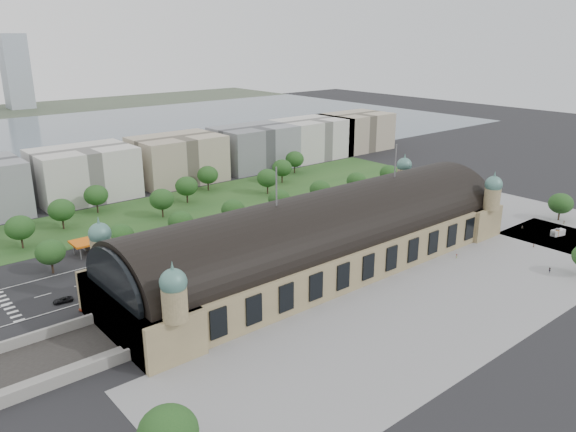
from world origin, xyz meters
TOP-DOWN VIEW (x-y plane):
  - ground at (0.00, 0.00)m, footprint 900.00×900.00m
  - station at (0.00, 0.00)m, footprint 150.00×48.40m
  - plaza_south at (10.00, -44.00)m, footprint 190.00×48.00m
  - plaza_east at (103.00, 0.00)m, footprint 56.00×100.00m
  - road_slab at (-20.00, 38.00)m, footprint 260.00×26.00m
  - grass_belt at (-15.00, 93.00)m, footprint 300.00×45.00m
  - petrol_station at (-53.91, 65.28)m, footprint 14.00×13.00m
  - lake at (0.00, 298.00)m, footprint 700.00×320.00m
  - far_tower_right at (45.00, 508.00)m, footprint 24.00×24.00m
  - office_3 at (-30.00, 133.00)m, footprint 45.00×32.00m
  - office_4 at (20.00, 133.00)m, footprint 45.00×32.00m
  - office_5 at (70.00, 133.00)m, footprint 45.00×32.00m
  - office_6 at (115.00, 133.00)m, footprint 45.00×32.00m
  - office_7 at (155.00, 133.00)m, footprint 45.00×32.00m
  - tree_row_2 at (-72.00, 53.00)m, footprint 9.60×9.60m
  - tree_row_3 at (-48.00, 53.00)m, footprint 9.60×9.60m
  - tree_row_4 at (-24.00, 53.00)m, footprint 9.60×9.60m
  - tree_row_5 at (0.00, 53.00)m, footprint 9.60×9.60m
  - tree_row_6 at (24.00, 53.00)m, footprint 9.60×9.60m
  - tree_row_7 at (48.00, 53.00)m, footprint 9.60×9.60m
  - tree_row_8 at (72.00, 53.00)m, footprint 9.60×9.60m
  - tree_row_9 at (96.00, 53.00)m, footprint 9.60×9.60m
  - tree_belt_3 at (-73.00, 83.00)m, footprint 10.40×10.40m
  - tree_belt_4 at (-54.00, 95.00)m, footprint 10.40×10.40m
  - tree_belt_5 at (-35.00, 107.00)m, footprint 10.40×10.40m
  - tree_belt_6 at (-16.00, 83.00)m, footprint 10.40×10.40m
  - tree_belt_7 at (3.00, 95.00)m, footprint 10.40×10.40m
  - tree_belt_8 at (22.00, 107.00)m, footprint 10.40×10.40m
  - tree_belt_9 at (41.00, 83.00)m, footprint 10.40×10.40m
  - tree_belt_10 at (60.00, 95.00)m, footprint 10.40×10.40m
  - tree_belt_11 at (79.00, 107.00)m, footprint 10.40×10.40m
  - tree_plaza_ne at (110.00, -28.00)m, footprint 10.00×10.00m
  - tree_plaza_sw at (-85.00, -50.00)m, footprint 11.00×11.00m
  - traffic_car_2 at (-76.89, 29.38)m, footprint 5.94×3.35m
  - traffic_car_3 at (-28.19, 48.59)m, footprint 4.98×2.48m
  - traffic_car_4 at (-2.04, 28.13)m, footprint 3.95×1.85m
  - traffic_car_5 at (42.84, 37.85)m, footprint 3.93×1.55m
  - traffic_car_6 at (84.52, 28.89)m, footprint 5.97×2.96m
  - parked_car_0 at (-67.54, 25.00)m, footprint 4.39×3.35m
  - parked_car_1 at (-72.94, 21.00)m, footprint 5.68×4.15m
  - parked_car_2 at (-66.11, 25.00)m, footprint 5.37×4.86m
  - parked_car_3 at (-59.02, 25.00)m, footprint 4.52×4.14m
  - parked_car_4 at (-25.20, 21.03)m, footprint 4.96×3.25m
  - parked_car_5 at (-49.94, 21.00)m, footprint 5.92×5.23m
  - parked_car_6 at (-45.42, 23.86)m, footprint 5.12×4.54m
  - bus_west at (-13.51, 29.16)m, footprint 13.08×3.85m
  - bus_mid at (-8.01, 27.00)m, footprint 13.54×3.47m
  - bus_east at (11.95, 29.57)m, footprint 12.70×3.42m
  - van_east at (90.68, -36.70)m, footprint 6.12×3.60m
  - advertising_column at (89.82, -36.98)m, footprint 1.68×1.68m
  - pedestrian_0 at (40.82, -24.94)m, footprint 0.90×0.74m
  - pedestrian_1 at (71.54, -37.07)m, footprint 0.59×0.69m
  - pedestrian_2 at (87.37, -24.00)m, footprint 0.95×0.97m
  - pedestrian_4 at (53.49, -51.85)m, footprint 1.20×1.23m
  - pedestrian_5 at (106.44, -32.00)m, footprint 0.76×0.87m

SIDE VIEW (x-z plane):
  - ground at x=0.00m, z-range 0.00..0.00m
  - plaza_south at x=10.00m, z-range -0.06..0.06m
  - plaza_east at x=103.00m, z-range -0.06..0.06m
  - road_slab at x=-20.00m, z-range -0.05..0.05m
  - grass_belt at x=-15.00m, z-range -0.05..0.05m
  - lake at x=0.00m, z-range -0.04..0.04m
  - traffic_car_5 at x=42.84m, z-range 0.00..1.27m
  - traffic_car_4 at x=-2.04m, z-range 0.00..1.31m
  - parked_car_0 at x=-67.54m, z-range 0.00..1.39m
  - traffic_car_3 at x=-28.19m, z-range 0.00..1.39m
  - parked_car_6 at x=-45.42m, z-range 0.00..1.42m
  - parked_car_1 at x=-72.94m, z-range 0.00..1.43m
  - parked_car_3 at x=-59.02m, z-range 0.00..1.49m
  - parked_car_2 at x=-66.11m, z-range 0.00..1.50m
  - parked_car_5 at x=-49.94m, z-range 0.00..1.52m
  - pedestrian_5 at x=106.44m, z-range 0.00..1.54m
  - parked_car_4 at x=-25.20m, z-range 0.00..1.54m
  - traffic_car_2 at x=-76.89m, z-range 0.00..1.56m
  - pedestrian_0 at x=40.82m, z-range 0.00..1.61m
  - pedestrian_1 at x=71.54m, z-range 0.00..1.61m
  - traffic_car_6 at x=84.52m, z-range 0.00..1.63m
  - pedestrian_2 at x=87.37m, z-range 0.00..1.77m
  - pedestrian_4 at x=53.49m, z-range 0.00..1.86m
  - van_east at x=90.68m, z-range -0.06..2.43m
  - advertising_column at x=89.82m, z-range 0.06..3.25m
  - bus_east at x=11.95m, z-range 0.00..3.51m
  - bus_west at x=-13.51m, z-range 0.00..3.60m
  - bus_mid at x=-8.01m, z-range 0.00..3.75m
  - petrol_station at x=-53.91m, z-range 0.42..5.47m
  - tree_row_2 at x=-72.00m, z-range 1.67..13.19m
  - tree_row_3 at x=-48.00m, z-range 1.67..13.19m
  - tree_row_4 at x=-24.00m, z-range 1.67..13.19m
  - tree_row_5 at x=0.00m, z-range 1.67..13.19m
  - tree_row_6 at x=24.00m, z-range 1.67..13.19m
  - tree_row_7 at x=48.00m, z-range 1.67..13.19m
  - tree_row_8 at x=72.00m, z-range 1.67..13.19m
  - tree_row_9 at x=96.00m, z-range 1.67..13.19m
  - tree_plaza_ne at x=110.00m, z-range 1.58..13.27m
  - tree_belt_3 at x=-73.00m, z-range 1.81..14.29m
  - tree_belt_4 at x=-54.00m, z-range 1.81..14.29m
  - tree_belt_5 at x=-35.00m, z-range 1.81..14.29m
  - tree_belt_6 at x=-16.00m, z-range 1.81..14.29m
  - tree_belt_7 at x=3.00m, z-range 1.81..14.29m
  - tree_belt_8 at x=22.00m, z-range 1.81..14.29m
  - tree_belt_9 at x=41.00m, z-range 1.81..14.29m
  - tree_belt_10 at x=60.00m, z-range 1.81..14.29m
  - tree_belt_11 at x=79.00m, z-range 1.81..14.29m
  - tree_plaza_sw at x=-85.00m, z-range 1.68..14.42m
  - station at x=0.00m, z-range -11.87..32.43m
  - office_3 at x=-30.00m, z-range 0.00..24.00m
  - office_4 at x=20.00m, z-range 0.00..24.00m
  - office_5 at x=70.00m, z-range 0.00..24.00m
  - office_6 at x=115.00m, z-range 0.00..24.00m
  - office_7 at x=155.00m, z-range 0.00..24.00m
  - far_tower_right at x=45.00m, z-range 0.00..75.00m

